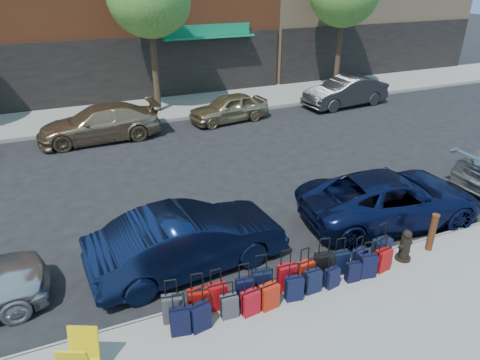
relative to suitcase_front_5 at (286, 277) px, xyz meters
name	(u,v)px	position (x,y,z in m)	size (l,w,h in m)	color
ground	(213,199)	(-0.05, 4.77, -0.46)	(120.00, 120.00, 0.00)	black
sidewalk_near	(327,348)	(-0.05, -1.73, -0.38)	(60.00, 4.00, 0.15)	gray
sidewalk_far	(147,110)	(-0.05, 14.77, -0.38)	(60.00, 4.00, 0.15)	gray
curb_near	(278,283)	(-0.05, 0.29, -0.38)	(60.00, 0.08, 0.15)	gray
curb_far	(156,122)	(-0.05, 12.75, -0.38)	(60.00, 0.08, 0.15)	gray
suitcase_front_0	(173,309)	(-2.56, 0.01, 0.00)	(0.44, 0.30, 0.98)	#323237
suitcase_front_1	(198,303)	(-2.04, -0.04, 0.01)	(0.45, 0.29, 1.01)	maroon
suitcase_front_2	(217,296)	(-1.61, 0.01, -0.01)	(0.40, 0.23, 0.95)	maroon
suitcase_front_3	(245,290)	(-1.01, -0.02, -0.02)	(0.41, 0.26, 0.93)	black
suitcase_front_4	(262,283)	(-0.60, 0.00, 0.01)	(0.46, 0.30, 1.02)	black
suitcase_front_5	(286,277)	(0.00, 0.00, 0.00)	(0.41, 0.23, 0.99)	#9A0911
suitcase_front_6	(305,272)	(0.49, 0.01, -0.03)	(0.39, 0.24, 0.89)	#AD1A0B
suitcase_front_7	(324,266)	(0.97, 0.00, 0.01)	(0.46, 0.29, 1.03)	black
suitcase_front_8	(340,262)	(1.40, -0.01, -0.02)	(0.41, 0.26, 0.93)	black
suitcase_front_9	(359,259)	(1.92, -0.04, -0.04)	(0.38, 0.26, 0.85)	black
suitcase_front_10	(381,251)	(2.53, -0.07, 0.03)	(0.47, 0.29, 1.07)	black
suitcase_back_0	(180,321)	(-2.51, -0.36, -0.02)	(0.42, 0.29, 0.92)	black
suitcase_back_1	(200,317)	(-2.12, -0.40, -0.02)	(0.43, 0.29, 0.94)	black
suitcase_back_2	(229,306)	(-1.47, -0.31, -0.05)	(0.36, 0.22, 0.83)	#36353A
suitcase_back_3	(250,303)	(-1.05, -0.40, -0.03)	(0.39, 0.26, 0.88)	#A10A15
suitcase_back_4	(269,296)	(-0.61, -0.39, -0.02)	(0.41, 0.27, 0.92)	#B01E0B
suitcase_back_5	(294,288)	(-0.01, -0.37, -0.03)	(0.40, 0.27, 0.89)	black
suitcase_back_6	(312,281)	(0.48, -0.31, -0.04)	(0.37, 0.22, 0.87)	black
suitcase_back_7	(332,278)	(0.96, -0.35, -0.07)	(0.35, 0.24, 0.77)	black
suitcase_back_8	(353,272)	(1.52, -0.36, -0.07)	(0.34, 0.21, 0.77)	black
suitcase_back_9	(368,266)	(1.92, -0.36, -0.03)	(0.41, 0.28, 0.91)	black
suitcase_back_10	(383,260)	(2.40, -0.31, -0.03)	(0.40, 0.27, 0.90)	#9A090A
fire_hydrant	(405,246)	(3.15, -0.17, 0.07)	(0.42, 0.37, 0.82)	black
bollard	(432,232)	(4.04, -0.11, 0.21)	(0.19, 0.19, 1.02)	#38190C
display_rack	(81,359)	(-4.34, -0.73, 0.16)	(0.72, 0.75, 0.94)	#DDB70C
car_near_1	(188,240)	(-1.70, 1.74, 0.31)	(1.64, 4.69, 1.55)	#0B1534
car_near_2	(391,198)	(4.20, 1.61, 0.26)	(2.39, 5.19, 1.44)	#0D153C
car_far_1	(99,123)	(-2.64, 11.57, 0.27)	(2.04, 5.01, 1.45)	#977C5C
car_far_2	(229,108)	(3.28, 11.77, 0.19)	(1.53, 3.81, 1.30)	tan
car_far_3	(345,92)	(9.85, 11.77, 0.30)	(1.61, 4.61, 1.52)	#313134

